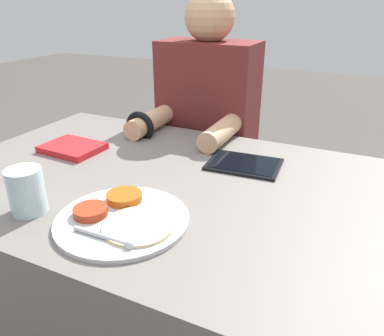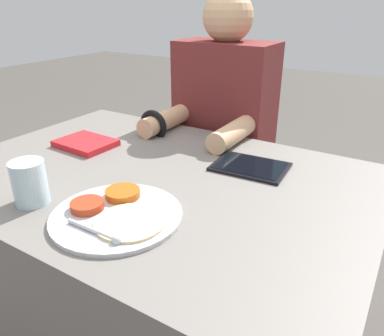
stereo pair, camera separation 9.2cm
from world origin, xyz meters
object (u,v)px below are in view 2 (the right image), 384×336
at_px(tablet_device, 250,167).
at_px(person_diner, 222,157).
at_px(thali_tray, 116,213).
at_px(drinking_glass, 30,183).
at_px(red_notebook, 86,144).

relative_size(tablet_device, person_diner, 0.18).
bearing_deg(tablet_device, thali_tray, -110.36).
relative_size(person_diner, drinking_glass, 11.29).
relative_size(tablet_device, drinking_glass, 2.05).
xyz_separation_m(red_notebook, tablet_device, (0.53, 0.12, -0.00)).
height_order(red_notebook, person_diner, person_diner).
bearing_deg(drinking_glass, tablet_device, 51.59).
relative_size(thali_tray, person_diner, 0.25).
bearing_deg(person_diner, tablet_device, -52.83).
distance_m(thali_tray, drinking_glass, 0.22).
xyz_separation_m(tablet_device, drinking_glass, (-0.36, -0.45, 0.05)).
height_order(thali_tray, tablet_device, thali_tray).
bearing_deg(tablet_device, red_notebook, -166.94).
distance_m(thali_tray, person_diner, 0.78).
xyz_separation_m(thali_tray, tablet_device, (0.15, 0.40, -0.00)).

